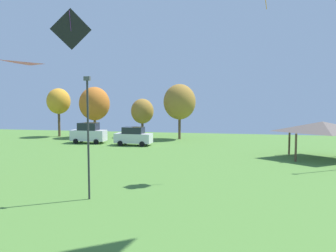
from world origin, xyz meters
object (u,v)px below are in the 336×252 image
at_px(parked_car_second_from_left, 133,136).
at_px(light_post_1, 88,132).
at_px(treeline_tree_0, 59,101).
at_px(treeline_tree_3, 180,102).
at_px(park_pavilion, 322,127).
at_px(treeline_tree_1, 94,104).
at_px(kite_flying_5, 46,81).
at_px(treeline_tree_2, 142,111).
at_px(kite_flying_2, 71,29).
at_px(parked_car_leftmost, 89,133).

distance_m(parked_car_second_from_left, light_post_1, 23.11).
bearing_deg(treeline_tree_0, treeline_tree_3, 0.50).
height_order(park_pavilion, treeline_tree_1, treeline_tree_1).
bearing_deg(kite_flying_5, treeline_tree_3, 76.98).
height_order(treeline_tree_0, treeline_tree_2, treeline_tree_0).
bearing_deg(treeline_tree_2, kite_flying_5, -90.12).
distance_m(parked_car_second_from_left, treeline_tree_3, 9.65).
relative_size(park_pavilion, light_post_1, 0.98).
height_order(parked_car_second_from_left, treeline_tree_3, treeline_tree_3).
height_order(kite_flying_5, treeline_tree_3, treeline_tree_3).
relative_size(kite_flying_2, parked_car_second_from_left, 0.58).
height_order(kite_flying_2, light_post_1, kite_flying_2).
xyz_separation_m(parked_car_second_from_left, park_pavilion, (20.47, -5.66, 1.96)).
distance_m(parked_car_second_from_left, treeline_tree_1, 11.55).
bearing_deg(treeline_tree_2, treeline_tree_1, -166.98).
bearing_deg(kite_flying_5, treeline_tree_1, 105.01).
bearing_deg(treeline_tree_1, parked_car_leftmost, -74.41).
bearing_deg(park_pavilion, treeline_tree_3, 140.52).
height_order(parked_car_leftmost, park_pavilion, park_pavilion).
bearing_deg(treeline_tree_3, parked_car_second_from_left, -121.34).
relative_size(kite_flying_5, parked_car_second_from_left, 0.80).
relative_size(kite_flying_5, park_pavilion, 0.53).
distance_m(kite_flying_5, treeline_tree_3, 26.00).
relative_size(park_pavilion, treeline_tree_3, 0.90).
bearing_deg(kite_flying_5, treeline_tree_2, 89.88).
relative_size(treeline_tree_0, treeline_tree_1, 0.98).
relative_size(treeline_tree_2, treeline_tree_3, 0.73).
bearing_deg(kite_flying_2, parked_car_second_from_left, 94.03).
bearing_deg(light_post_1, treeline_tree_3, 88.89).
height_order(kite_flying_5, treeline_tree_0, kite_flying_5).
height_order(parked_car_leftmost, treeline_tree_2, treeline_tree_2).
relative_size(kite_flying_5, parked_car_leftmost, 0.83).
bearing_deg(treeline_tree_0, light_post_1, -59.44).
bearing_deg(light_post_1, treeline_tree_0, 120.56).
bearing_deg(park_pavilion, kite_flying_2, -144.93).
distance_m(kite_flying_2, parked_car_leftmost, 23.31).
distance_m(kite_flying_5, parked_car_second_from_left, 18.83).
distance_m(park_pavilion, treeline_tree_0, 36.60).
relative_size(kite_flying_5, treeline_tree_2, 0.65).
xyz_separation_m(kite_flying_5, treeline_tree_3, (5.84, 25.26, -1.91)).
relative_size(light_post_1, treeline_tree_0, 0.99).
bearing_deg(parked_car_second_from_left, kite_flying_5, -91.21).
distance_m(treeline_tree_0, treeline_tree_1, 5.66).
distance_m(kite_flying_2, treeline_tree_1, 28.61).
height_order(kite_flying_5, treeline_tree_2, kite_flying_5).
bearing_deg(treeline_tree_3, treeline_tree_0, -179.50).
relative_size(parked_car_leftmost, treeline_tree_0, 0.62).
distance_m(treeline_tree_1, treeline_tree_2, 7.07).
xyz_separation_m(treeline_tree_1, treeline_tree_2, (6.81, 1.57, -1.11)).
height_order(park_pavilion, treeline_tree_3, treeline_tree_3).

